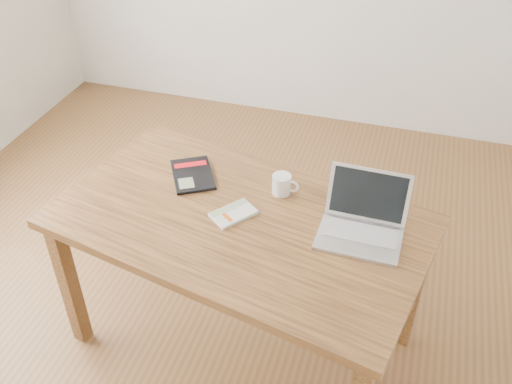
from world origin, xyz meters
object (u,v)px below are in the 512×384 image
(black_guidebook, at_px, (193,175))
(laptop, at_px, (362,222))
(desk, at_px, (240,235))
(white_guidebook, at_px, (234,214))
(coffee_mug, at_px, (282,184))

(black_guidebook, bearing_deg, laptop, -41.52)
(laptop, bearing_deg, desk, -171.16)
(laptop, bearing_deg, white_guidebook, -173.00)
(coffee_mug, bearing_deg, white_guidebook, -124.41)
(desk, bearing_deg, white_guidebook, 169.45)
(desk, xyz_separation_m, black_guidebook, (-0.29, 0.22, 0.10))
(white_guidebook, bearing_deg, coffee_mug, 90.54)
(desk, distance_m, laptop, 0.50)
(white_guidebook, relative_size, coffee_mug, 1.77)
(black_guidebook, xyz_separation_m, laptop, (0.77, -0.15, 0.04))
(white_guidebook, bearing_deg, desk, 14.67)
(black_guidebook, bearing_deg, desk, -66.92)
(desk, relative_size, black_guidebook, 5.34)
(black_guidebook, distance_m, laptop, 0.79)
(desk, bearing_deg, laptop, 19.38)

